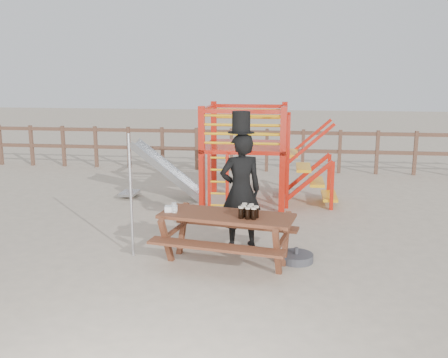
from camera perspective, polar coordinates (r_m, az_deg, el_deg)
ground at (r=7.47m, az=-1.67°, el=-9.48°), size 60.00×60.00×0.00m
back_fence at (r=14.04m, az=2.88°, el=3.89°), size 15.09×0.09×1.20m
playground_fort at (r=10.61m, az=2.05°, el=3.04°), size 4.71×1.84×2.10m
picnic_table at (r=7.28m, az=0.30°, el=-6.13°), size 2.12×1.63×0.74m
man_with_hat at (r=7.84m, az=1.92°, el=-1.00°), size 0.78×0.65×2.17m
metal_pole at (r=7.57m, az=-10.59°, el=-1.92°), size 0.04×0.04×1.88m
parasol_base at (r=7.55m, az=8.24°, el=-8.87°), size 0.51×0.51×0.21m
paper_bag at (r=7.38m, az=-6.07°, el=-3.39°), size 0.20×0.17×0.08m
stout_pints at (r=7.04m, az=2.81°, el=-3.73°), size 0.28×0.29×0.17m
empty_glasses at (r=7.31m, az=-5.73°, el=-3.32°), size 0.08×0.07×0.15m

